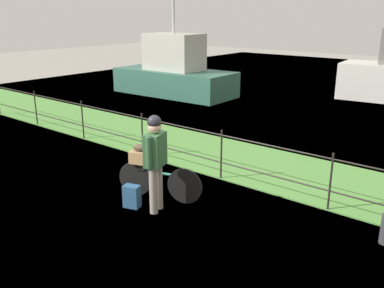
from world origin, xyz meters
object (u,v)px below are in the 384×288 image
(backpack_on_paving, at_px, (132,196))
(bicycle_main, at_px, (159,181))
(wooden_crate, at_px, (140,157))
(terrier_dog, at_px, (141,147))
(cyclist_person, at_px, (155,155))
(moored_boat_far, at_px, (174,73))

(backpack_on_paving, bearing_deg, bicycle_main, -120.13)
(wooden_crate, relative_size, terrier_dog, 1.10)
(wooden_crate, bearing_deg, terrier_dog, 18.26)
(cyclist_person, bearing_deg, backpack_on_paving, -158.11)
(terrier_dog, height_order, backpack_on_paving, terrier_dog)
(wooden_crate, relative_size, moored_boat_far, 0.07)
(terrier_dog, relative_size, moored_boat_far, 0.06)
(terrier_dog, distance_m, backpack_on_paving, 0.89)
(wooden_crate, bearing_deg, moored_boat_far, 127.98)
(backpack_on_paving, bearing_deg, cyclist_person, -175.35)
(terrier_dog, height_order, cyclist_person, cyclist_person)
(terrier_dog, distance_m, moored_boat_far, 10.09)
(bicycle_main, xyz_separation_m, terrier_dog, (-0.31, -0.10, 0.60))
(terrier_dog, bearing_deg, backpack_on_paving, -67.19)
(wooden_crate, relative_size, backpack_on_paving, 0.89)
(bicycle_main, height_order, terrier_dog, terrier_dog)
(cyclist_person, bearing_deg, wooden_crate, 157.42)
(wooden_crate, height_order, backpack_on_paving, wooden_crate)
(bicycle_main, bearing_deg, backpack_on_paving, -102.89)
(cyclist_person, xyz_separation_m, backpack_on_paving, (-0.43, -0.17, -0.80))
(bicycle_main, relative_size, cyclist_person, 0.93)
(terrier_dog, bearing_deg, cyclist_person, -23.97)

